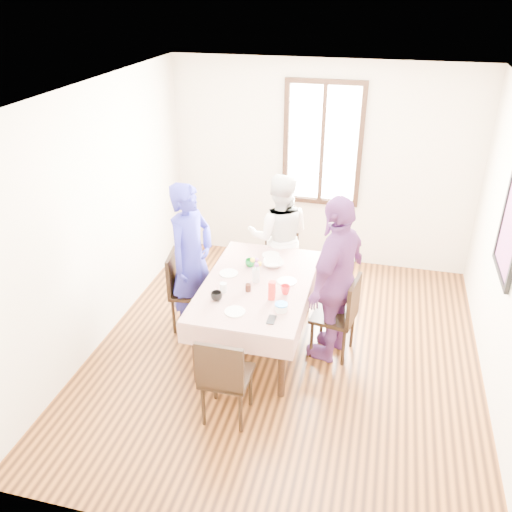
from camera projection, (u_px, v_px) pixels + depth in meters
name	position (u px, v px, depth m)	size (l,w,h in m)	color
ground	(285.00, 352.00, 5.70)	(4.50, 4.50, 0.00)	black
back_wall	(322.00, 166.00, 7.01)	(4.00, 4.00, 0.00)	beige
window_frame	(323.00, 144.00, 6.85)	(1.02, 0.06, 1.62)	black
window_pane	(323.00, 144.00, 6.86)	(0.90, 0.02, 1.50)	white
art_poster	(511.00, 228.00, 4.82)	(0.04, 0.76, 0.96)	red
dining_table	(257.00, 314.00, 5.68)	(0.96, 1.61, 0.75)	black
tablecloth	(257.00, 283.00, 5.50)	(1.08, 1.73, 0.01)	#560B03
chair_left	(191.00, 291.00, 5.94)	(0.42, 0.42, 0.91)	black
chair_right	(334.00, 316.00, 5.51)	(0.42, 0.42, 0.91)	black
chair_far	(279.00, 260.00, 6.59)	(0.42, 0.42, 0.91)	black
chair_near	(227.00, 375.00, 4.69)	(0.42, 0.42, 0.91)	black
person_left	(190.00, 259.00, 5.75)	(0.63, 0.41, 1.72)	navy
person_far	(279.00, 236.00, 6.42)	(0.77, 0.60, 1.58)	white
person_right	(334.00, 279.00, 5.31)	(1.04, 0.43, 1.78)	#63306B
mug_black	(217.00, 296.00, 5.19)	(0.11, 0.11, 0.09)	black
mug_flag	(285.00, 290.00, 5.29)	(0.10, 0.10, 0.09)	red
mug_green	(250.00, 263.00, 5.79)	(0.11, 0.11, 0.08)	#0C7226
serving_bowl	(273.00, 264.00, 5.81)	(0.22, 0.22, 0.05)	white
juice_carton	(272.00, 290.00, 5.18)	(0.06, 0.06, 0.19)	red
butter_tub	(281.00, 308.00, 5.03)	(0.13, 0.13, 0.06)	white
jam_jar	(248.00, 288.00, 5.34)	(0.06, 0.06, 0.08)	black
drinking_glass	(223.00, 288.00, 5.32)	(0.07, 0.07, 0.10)	silver
smartphone	(271.00, 320.00, 4.90)	(0.07, 0.15, 0.01)	black
flower_vase	(256.00, 275.00, 5.49)	(0.08, 0.08, 0.15)	silver
plate_left	(229.00, 273.00, 5.66)	(0.20, 0.20, 0.01)	white
plate_right	(287.00, 281.00, 5.51)	(0.20, 0.20, 0.01)	white
plate_far	(271.00, 255.00, 6.03)	(0.20, 0.20, 0.01)	white
plate_near	(235.00, 312.00, 5.02)	(0.20, 0.20, 0.01)	white
butter_lid	(281.00, 304.00, 5.01)	(0.12, 0.12, 0.01)	blue
flower_bunch	(256.00, 264.00, 5.43)	(0.09, 0.09, 0.10)	yellow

